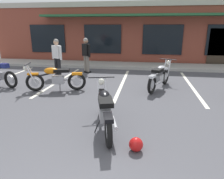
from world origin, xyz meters
The scene contains 10 objects.
ground_plane centered at (0.00, 3.36, 0.00)m, with size 80.00×80.00×0.00m, color #47474C.
sidewalk_kerb centered at (0.00, 10.30, 0.07)m, with size 22.00×1.80×0.14m, color #A8A59E.
brick_storefront_building centered at (0.00, 14.54, 1.80)m, with size 17.80×7.21×3.60m.
painted_stall_lines centered at (0.00, 6.70, 0.00)m, with size 10.71×4.80×0.01m.
motorcycle_foreground_classic centered at (0.06, 2.73, 0.46)m, with size 0.95×2.06×0.98m.
motorcycle_red_sportbike centered at (-2.21, 5.25, 0.46)m, with size 2.07×0.89×0.98m.
motorcycle_black_cruiser centered at (1.41, 6.12, 0.46)m, with size 1.09×2.00×0.98m.
person_in_black_shirt centered at (-3.00, 7.32, 0.95)m, with size 0.58×0.39×1.68m.
person_in_shorts_foreground centered at (-1.97, 8.37, 0.95)m, with size 0.53×0.45×1.68m.
helmet_on_pavement centered at (0.79, 1.95, 0.13)m, with size 0.26×0.26×0.26m.
Camera 1 is at (0.90, -1.39, 2.17)m, focal length 33.39 mm.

